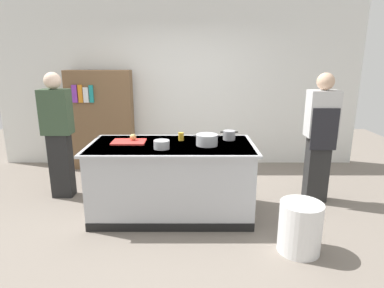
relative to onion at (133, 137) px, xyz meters
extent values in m
plane|color=slate|center=(0.47, -0.12, -0.96)|extent=(10.00, 10.00, 0.00)
cube|color=white|center=(0.47, 1.98, 0.54)|extent=(6.40, 0.12, 3.00)
cube|color=#B7BABF|center=(0.47, -0.12, -0.51)|extent=(1.90, 0.90, 0.90)
cube|color=#B7BABF|center=(0.47, -0.12, -0.07)|extent=(1.98, 0.98, 0.03)
cube|color=black|center=(0.47, -0.58, -0.91)|extent=(1.90, 0.01, 0.10)
cube|color=red|center=(-0.04, -0.05, -0.05)|extent=(0.40, 0.28, 0.02)
sphere|color=tan|center=(0.00, 0.00, 0.00)|extent=(0.08, 0.08, 0.08)
cylinder|color=#B7BABF|center=(0.90, -0.17, 0.01)|extent=(0.26, 0.26, 0.13)
cube|color=black|center=(0.75, -0.17, 0.05)|extent=(0.04, 0.02, 0.01)
cube|color=black|center=(1.04, -0.17, 0.05)|extent=(0.04, 0.02, 0.01)
cylinder|color=#99999E|center=(1.19, 0.10, 0.00)|extent=(0.15, 0.15, 0.12)
cube|color=black|center=(1.10, 0.10, 0.04)|extent=(0.04, 0.02, 0.01)
cube|color=black|center=(1.28, 0.10, 0.04)|extent=(0.04, 0.02, 0.01)
cylinder|color=#B7BABF|center=(0.38, -0.32, -0.01)|extent=(0.18, 0.18, 0.10)
cylinder|color=yellow|center=(0.59, 0.06, -0.01)|extent=(0.07, 0.07, 0.10)
cylinder|color=white|center=(1.80, -0.95, -0.70)|extent=(0.42, 0.42, 0.52)
cube|color=#282828|center=(2.40, 0.28, -0.51)|extent=(0.28, 0.20, 0.90)
cube|color=silver|center=(2.40, 0.28, 0.24)|extent=(0.38, 0.24, 0.60)
sphere|color=#D3AA8C|center=(2.40, 0.28, 0.65)|extent=(0.22, 0.22, 0.22)
cube|color=#232328|center=(2.40, 0.15, 0.06)|extent=(0.34, 0.02, 0.54)
cube|color=black|center=(-1.09, 0.42, -0.51)|extent=(0.28, 0.20, 0.90)
cube|color=#354A33|center=(-1.09, 0.42, 0.24)|extent=(0.38, 0.24, 0.60)
sphere|color=beige|center=(-1.09, 0.42, 0.65)|extent=(0.22, 0.22, 0.22)
cube|color=brown|center=(-0.85, 1.68, -0.11)|extent=(1.10, 0.28, 1.70)
cube|color=red|center=(-1.30, 1.52, 0.33)|extent=(0.05, 0.03, 0.22)
cube|color=purple|center=(-1.21, 1.52, 0.36)|extent=(0.08, 0.03, 0.29)
cube|color=orange|center=(-1.12, 1.52, 0.37)|extent=(0.07, 0.03, 0.29)
cube|color=white|center=(-1.03, 1.52, 0.34)|extent=(0.08, 0.03, 0.25)
cube|color=teal|center=(-0.94, 1.52, 0.36)|extent=(0.07, 0.03, 0.28)
camera|label=1|loc=(0.72, -3.86, 0.94)|focal=30.35mm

